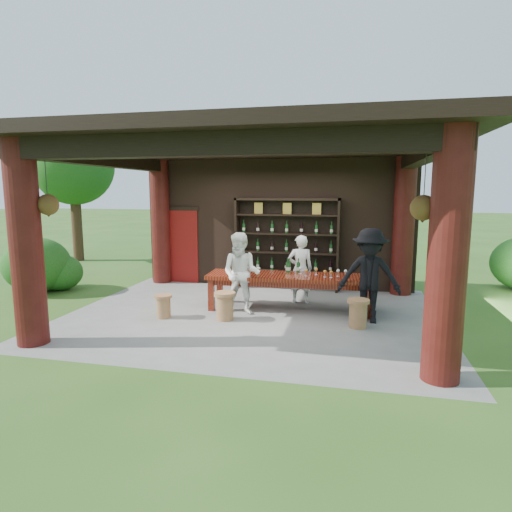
% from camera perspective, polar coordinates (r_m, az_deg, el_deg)
% --- Properties ---
extents(ground, '(90.00, 90.00, 0.00)m').
position_cam_1_polar(ground, '(8.80, -0.58, -7.81)').
color(ground, '#2D5119').
rests_on(ground, ground).
extents(pavilion, '(7.50, 6.00, 3.60)m').
position_cam_1_polar(pavilion, '(8.87, -0.04, 6.30)').
color(pavilion, slate).
rests_on(pavilion, ground).
extents(wine_shelf, '(2.64, 0.40, 2.32)m').
position_cam_1_polar(wine_shelf, '(10.87, 4.08, 1.61)').
color(wine_shelf, black).
rests_on(wine_shelf, ground).
extents(tasting_table, '(3.54, 1.07, 0.75)m').
position_cam_1_polar(tasting_table, '(9.04, 4.60, -3.25)').
color(tasting_table, '#4E110B').
rests_on(tasting_table, ground).
extents(stool_near_left, '(0.42, 0.42, 0.55)m').
position_cam_1_polar(stool_near_left, '(8.41, -4.18, -6.56)').
color(stool_near_left, '#91613A').
rests_on(stool_near_left, ground).
extents(stool_near_right, '(0.40, 0.40, 0.53)m').
position_cam_1_polar(stool_near_right, '(8.15, 13.45, -7.35)').
color(stool_near_right, '#91613A').
rests_on(stool_near_right, ground).
extents(stool_far_left, '(0.35, 0.35, 0.46)m').
position_cam_1_polar(stool_far_left, '(8.73, -12.24, -6.48)').
color(stool_far_left, '#91613A').
rests_on(stool_far_left, ground).
extents(host, '(0.63, 0.49, 1.53)m').
position_cam_1_polar(host, '(9.61, 5.92, -1.75)').
color(host, white).
rests_on(host, ground).
extents(guest_woman, '(0.82, 0.64, 1.67)m').
position_cam_1_polar(guest_woman, '(8.68, -1.96, -2.36)').
color(guest_woman, white).
rests_on(guest_woman, ground).
extents(guest_man, '(1.21, 0.74, 1.81)m').
position_cam_1_polar(guest_man, '(8.40, 14.87, -2.56)').
color(guest_man, black).
rests_on(guest_man, ground).
extents(table_bottles, '(0.31, 0.12, 0.31)m').
position_cam_1_polar(table_bottles, '(9.27, 4.77, -1.24)').
color(table_bottles, '#194C1E').
rests_on(table_bottles, tasting_table).
extents(table_glasses, '(1.02, 0.33, 0.15)m').
position_cam_1_polar(table_glasses, '(8.97, 8.93, -2.18)').
color(table_glasses, silver).
rests_on(table_glasses, tasting_table).
extents(napkin_basket, '(0.27, 0.19, 0.14)m').
position_cam_1_polar(napkin_basket, '(9.12, -1.58, -1.93)').
color(napkin_basket, '#BF6672').
rests_on(napkin_basket, tasting_table).
extents(shrubs, '(14.62, 8.26, 1.36)m').
position_cam_1_polar(shrubs, '(9.36, 15.54, -3.64)').
color(shrubs, '#194C14').
rests_on(shrubs, ground).
extents(trees, '(20.07, 10.83, 4.80)m').
position_cam_1_polar(trees, '(10.35, 22.70, 12.84)').
color(trees, '#3F2819').
rests_on(trees, ground).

